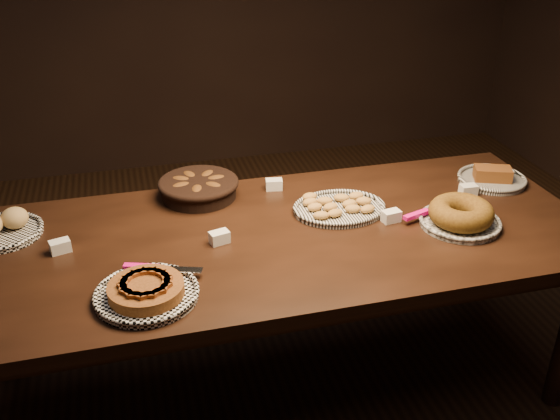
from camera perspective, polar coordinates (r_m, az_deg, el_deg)
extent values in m
plane|color=black|center=(2.79, -0.15, -15.62)|extent=(5.00, 5.00, 0.00)
cube|color=black|center=(2.35, -0.17, -2.66)|extent=(2.40, 1.00, 0.05)
cylinder|color=black|center=(2.87, -23.80, -7.96)|extent=(0.08, 0.08, 0.70)
cylinder|color=black|center=(3.23, 16.92, -2.50)|extent=(0.08, 0.08, 0.70)
torus|color=white|center=(2.03, -12.11, -7.37)|extent=(0.33, 0.33, 0.02)
cylinder|color=#49270E|center=(2.02, -12.14, -7.11)|extent=(0.27, 0.27, 0.04)
cube|color=#603410|center=(2.01, -10.39, -6.15)|extent=(0.03, 0.08, 0.01)
cube|color=#603410|center=(2.04, -10.79, -5.75)|extent=(0.07, 0.08, 0.01)
cube|color=#603410|center=(2.05, -11.50, -5.52)|extent=(0.08, 0.06, 0.01)
cube|color=#603410|center=(2.06, -12.36, -5.51)|extent=(0.08, 0.02, 0.01)
cube|color=#603410|center=(2.05, -13.19, -5.73)|extent=(0.08, 0.06, 0.01)
cube|color=#603410|center=(2.04, -13.81, -6.13)|extent=(0.07, 0.08, 0.01)
cube|color=#603410|center=(2.01, -14.08, -6.62)|extent=(0.03, 0.08, 0.01)
cube|color=#603410|center=(1.99, -13.93, -7.10)|extent=(0.05, 0.09, 0.01)
cube|color=#603410|center=(1.96, -13.37, -7.45)|extent=(0.08, 0.07, 0.01)
cube|color=#603410|center=(1.95, -12.53, -7.59)|extent=(0.09, 0.04, 0.01)
cube|color=#603410|center=(1.95, -11.61, -7.48)|extent=(0.09, 0.04, 0.01)
cube|color=#603410|center=(1.97, -10.84, -7.13)|extent=(0.08, 0.07, 0.01)
cube|color=#603410|center=(1.99, -10.40, -6.65)|extent=(0.05, 0.09, 0.01)
cube|color=#FF0C8F|center=(2.13, -12.55, -5.11)|extent=(0.12, 0.06, 0.02)
cube|color=silver|center=(2.10, -9.12, -5.39)|extent=(0.15, 0.08, 0.00)
torus|color=black|center=(2.49, 5.44, 0.30)|extent=(0.30, 0.30, 0.02)
ellipsoid|color=#A4712F|center=(2.41, 3.78, -0.49)|extent=(0.07, 0.05, 0.03)
ellipsoid|color=#A4712F|center=(2.43, 5.06, -0.28)|extent=(0.07, 0.06, 0.03)
ellipsoid|color=#A4712F|center=(2.47, 6.67, 0.12)|extent=(0.07, 0.05, 0.03)
ellipsoid|color=#A4712F|center=(2.47, 8.01, 0.10)|extent=(0.07, 0.06, 0.03)
ellipsoid|color=#A4712F|center=(2.47, 3.19, 0.28)|extent=(0.07, 0.05, 0.03)
ellipsoid|color=#A4712F|center=(2.47, 4.63, 0.29)|extent=(0.07, 0.06, 0.03)
ellipsoid|color=#A4712F|center=(2.51, 6.36, 0.59)|extent=(0.07, 0.06, 0.03)
ellipsoid|color=#A4712F|center=(2.53, 7.66, 0.83)|extent=(0.07, 0.05, 0.03)
ellipsoid|color=#A4712F|center=(2.51, 2.75, 0.74)|extent=(0.07, 0.05, 0.03)
ellipsoid|color=#A4712F|center=(2.52, 4.12, 0.85)|extent=(0.07, 0.05, 0.03)
ellipsoid|color=#A4712F|center=(2.55, 5.62, 1.13)|extent=(0.07, 0.06, 0.03)
ellipsoid|color=#A4712F|center=(2.57, 6.98, 1.30)|extent=(0.07, 0.05, 0.03)
ellipsoid|color=#A4712F|center=(2.55, 2.72, 1.24)|extent=(0.07, 0.05, 0.03)
torus|color=black|center=(2.48, 16.13, -0.93)|extent=(0.31, 0.31, 0.02)
torus|color=brown|center=(2.46, 16.23, -0.22)|extent=(0.30, 0.30, 0.09)
cube|color=#FF0C8F|center=(2.46, 12.38, -0.41)|extent=(0.12, 0.06, 0.02)
cube|color=silver|center=(2.55, 14.49, 0.25)|extent=(0.15, 0.08, 0.00)
cylinder|color=black|center=(2.61, -7.44, 1.97)|extent=(0.35, 0.35, 0.08)
torus|color=black|center=(2.60, -7.48, 2.47)|extent=(0.33, 0.33, 0.03)
ellipsoid|color=#311B09|center=(2.62, -5.85, 2.69)|extent=(0.11, 0.07, 0.05)
ellipsoid|color=#311B09|center=(2.66, -6.64, 3.06)|extent=(0.10, 0.11, 0.05)
ellipsoid|color=#311B09|center=(2.66, -8.27, 2.98)|extent=(0.09, 0.11, 0.05)
ellipsoid|color=#311B09|center=(2.63, -9.03, 2.58)|extent=(0.11, 0.10, 0.05)
ellipsoid|color=#311B09|center=(2.58, -9.02, 2.00)|extent=(0.11, 0.08, 0.05)
ellipsoid|color=#311B09|center=(2.53, -7.60, 1.66)|extent=(0.07, 0.11, 0.05)
ellipsoid|color=#311B09|center=(2.56, -6.11, 2.03)|extent=(0.11, 0.11, 0.05)
torus|color=white|center=(2.53, -24.09, -1.73)|extent=(0.30, 0.30, 0.02)
ellipsoid|color=#A4864B|center=(2.54, -23.10, -0.67)|extent=(0.10, 0.10, 0.08)
torus|color=black|center=(2.88, 18.81, 2.81)|extent=(0.29, 0.29, 0.02)
cube|color=#49270E|center=(2.88, 18.87, 3.17)|extent=(0.18, 0.14, 0.06)
cube|color=white|center=(2.28, -5.56, -2.50)|extent=(0.08, 0.06, 0.04)
cube|color=white|center=(2.66, -0.55, 2.36)|extent=(0.08, 0.06, 0.04)
cube|color=white|center=(2.45, 10.12, -0.55)|extent=(0.08, 0.06, 0.04)
cube|color=white|center=(2.34, -19.46, -3.15)|extent=(0.08, 0.06, 0.04)
cube|color=white|center=(2.73, 16.84, 1.76)|extent=(0.07, 0.05, 0.04)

